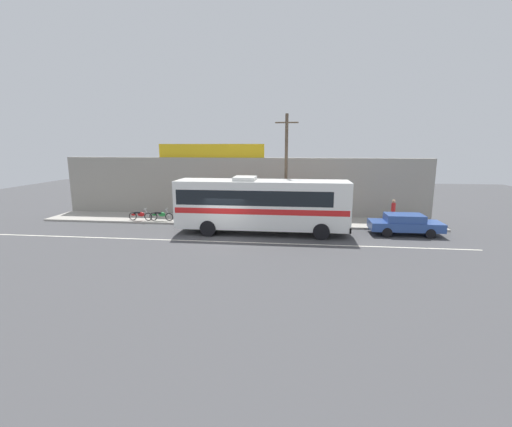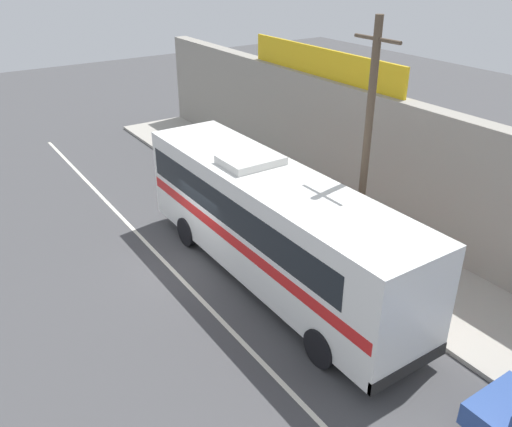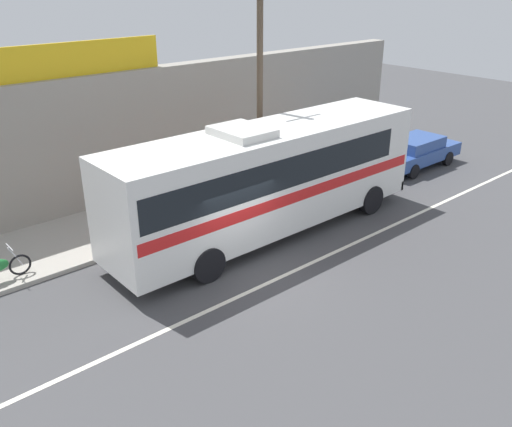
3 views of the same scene
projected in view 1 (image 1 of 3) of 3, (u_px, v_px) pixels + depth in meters
The scene contains 12 objects.
ground_plane at pixel (224, 238), 22.29m from camera, with size 70.00×70.00×0.00m, color #444447.
sidewalk_slab at pixel (238, 220), 27.35m from camera, with size 30.00×3.60×0.14m, color #A8A399.
storefront_facade at pixel (242, 187), 28.99m from camera, with size 30.00×0.70×4.80m, color gray.
storefront_billboard at pixel (211, 151), 28.72m from camera, with size 8.77×0.12×1.10m, color gold.
road_center_stripe at pixel (221, 242), 21.51m from camera, with size 30.00×0.14×0.01m, color silver.
intercity_bus at pixel (261, 203), 23.19m from camera, with size 11.31×2.68×3.78m.
parked_car at pixel (405, 224), 23.05m from camera, with size 4.56×1.84×1.37m.
utility_pole at pixel (286, 169), 24.73m from camera, with size 1.60×0.22×7.79m.
motorcycle_red at pixel (161, 215), 26.69m from camera, with size 1.87×0.56×0.94m.
motorcycle_green at pixel (140, 215), 26.76m from camera, with size 1.85×0.56×0.94m.
motorcycle_blue at pixel (210, 217), 26.06m from camera, with size 1.86×0.56×0.94m.
pedestrian_by_curb at pixel (393, 209), 26.04m from camera, with size 0.30×0.48×1.72m.
Camera 1 is at (4.57, -21.18, 5.84)m, focal length 24.66 mm.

